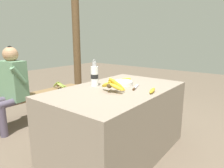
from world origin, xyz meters
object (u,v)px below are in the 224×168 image
(loose_banana_front, at_px, (152,91))
(loose_banana_side, at_px, (125,79))
(wooden_bench, at_px, (30,100))
(banana_bunch_green, at_px, (60,85))
(seated_vendor, at_px, (10,83))
(banana_bunch_ripe, at_px, (113,85))
(knife, at_px, (135,88))
(serving_bowl, at_px, (123,83))
(support_post_far, at_px, (76,31))
(water_bottle, at_px, (95,76))

(loose_banana_front, bearing_deg, loose_banana_side, 60.61)
(wooden_bench, xyz_separation_m, banana_bunch_green, (0.53, 0.00, 0.12))
(banana_bunch_green, bearing_deg, seated_vendor, -177.14)
(loose_banana_front, xyz_separation_m, banana_bunch_green, (0.33, 1.80, -0.26))
(banana_bunch_ripe, xyz_separation_m, knife, (0.24, -0.09, -0.06))
(serving_bowl, height_order, support_post_far, support_post_far)
(banana_bunch_ripe, bearing_deg, wooden_bench, 89.35)
(water_bottle, xyz_separation_m, support_post_far, (1.25, 1.64, 0.52))
(loose_banana_side, relative_size, banana_bunch_green, 0.61)
(water_bottle, bearing_deg, banana_bunch_green, 69.00)
(loose_banana_front, distance_m, banana_bunch_green, 1.85)
(seated_vendor, relative_size, banana_bunch_green, 4.06)
(serving_bowl, relative_size, water_bottle, 0.70)
(loose_banana_side, bearing_deg, water_bottle, 164.87)
(water_bottle, bearing_deg, seated_vendor, 105.51)
(seated_vendor, bearing_deg, wooden_bench, -179.60)
(knife, bearing_deg, banana_bunch_green, 58.58)
(banana_bunch_ripe, distance_m, support_post_far, 2.42)
(knife, distance_m, wooden_bench, 1.66)
(seated_vendor, bearing_deg, support_post_far, -171.42)
(loose_banana_front, distance_m, support_post_far, 2.57)
(water_bottle, height_order, support_post_far, support_post_far)
(loose_banana_side, bearing_deg, wooden_bench, 109.66)
(water_bottle, xyz_separation_m, loose_banana_side, (0.41, -0.11, -0.09))
(seated_vendor, distance_m, support_post_far, 1.79)
(banana_bunch_ripe, bearing_deg, water_bottle, 74.65)
(loose_banana_front, xyz_separation_m, loose_banana_side, (0.27, 0.49, -0.00))
(loose_banana_front, distance_m, seated_vendor, 1.83)
(banana_bunch_ripe, xyz_separation_m, support_post_far, (1.33, 1.94, 0.56))
(knife, distance_m, banana_bunch_green, 1.65)
(knife, relative_size, seated_vendor, 0.21)
(wooden_bench, xyz_separation_m, seated_vendor, (-0.26, -0.04, 0.29))
(serving_bowl, bearing_deg, support_post_far, 60.64)
(loose_banana_side, bearing_deg, loose_banana_front, -119.39)
(banana_bunch_ripe, relative_size, wooden_bench, 0.16)
(loose_banana_side, relative_size, wooden_bench, 0.09)
(banana_bunch_green, bearing_deg, serving_bowl, -100.14)
(serving_bowl, xyz_separation_m, banana_bunch_green, (0.26, 1.43, -0.27))
(banana_bunch_green, height_order, support_post_far, support_post_far)
(serving_bowl, bearing_deg, water_bottle, 133.56)
(serving_bowl, distance_m, support_post_far, 2.21)
(serving_bowl, bearing_deg, loose_banana_front, -101.53)
(serving_bowl, bearing_deg, banana_bunch_green, 79.86)
(serving_bowl, distance_m, wooden_bench, 1.50)
(banana_bunch_ripe, relative_size, loose_banana_side, 1.72)
(serving_bowl, xyz_separation_m, water_bottle, (-0.21, 0.22, 0.08))
(seated_vendor, bearing_deg, loose_banana_side, 111.83)
(knife, relative_size, support_post_far, 0.09)
(knife, xyz_separation_m, banana_bunch_green, (0.31, 1.60, -0.25))
(water_bottle, xyz_separation_m, loose_banana_front, (0.13, -0.60, -0.09))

